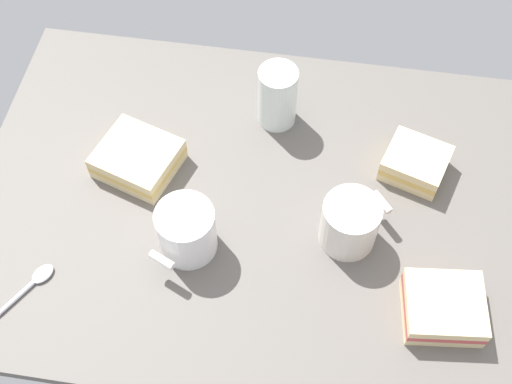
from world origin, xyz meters
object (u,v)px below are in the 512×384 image
(coffee_mug_milky, at_px, (186,230))
(sandwich_side, at_px, (138,159))
(coffee_mug_black, at_px, (350,223))
(spoon, at_px, (31,285))
(glass_of_milk, at_px, (277,99))
(sandwich_main, at_px, (415,163))
(sandwich_extra, at_px, (443,308))

(coffee_mug_milky, relative_size, sandwich_side, 0.75)
(coffee_mug_black, distance_m, spoon, 0.47)
(coffee_mug_milky, relative_size, glass_of_milk, 0.98)
(coffee_mug_black, distance_m, sandwich_main, 0.17)
(sandwich_side, bearing_deg, spoon, 65.42)
(sandwich_extra, bearing_deg, sandwich_main, -79.48)
(coffee_mug_milky, height_order, glass_of_milk, glass_of_milk)
(sandwich_extra, bearing_deg, coffee_mug_milky, -8.17)
(glass_of_milk, bearing_deg, sandwich_main, 162.18)
(coffee_mug_milky, distance_m, sandwich_main, 0.38)
(sandwich_main, bearing_deg, sandwich_side, 7.56)
(sandwich_main, height_order, spoon, sandwich_main)
(sandwich_main, bearing_deg, coffee_mug_black, 55.05)
(coffee_mug_black, height_order, sandwich_extra, coffee_mug_black)
(coffee_mug_black, bearing_deg, sandwich_main, -124.95)
(coffee_mug_milky, distance_m, glass_of_milk, 0.28)
(spoon, bearing_deg, glass_of_milk, -130.66)
(glass_of_milk, bearing_deg, sandwich_side, 32.82)
(glass_of_milk, bearing_deg, spoon, 49.34)
(coffee_mug_milky, distance_m, spoon, 0.24)
(sandwich_side, relative_size, sandwich_extra, 1.24)
(sandwich_side, xyz_separation_m, glass_of_milk, (-0.21, -0.13, 0.03))
(sandwich_side, bearing_deg, sandwich_extra, 159.28)
(coffee_mug_milky, relative_size, sandwich_extra, 0.93)
(coffee_mug_milky, bearing_deg, sandwich_extra, 171.83)
(sandwich_main, relative_size, sandwich_extra, 0.98)
(sandwich_extra, bearing_deg, spoon, 4.51)
(sandwich_main, distance_m, glass_of_milk, 0.25)
(coffee_mug_black, height_order, sandwich_side, coffee_mug_black)
(sandwich_main, height_order, glass_of_milk, glass_of_milk)
(coffee_mug_black, distance_m, sandwich_extra, 0.18)
(coffee_mug_black, relative_size, coffee_mug_milky, 0.95)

